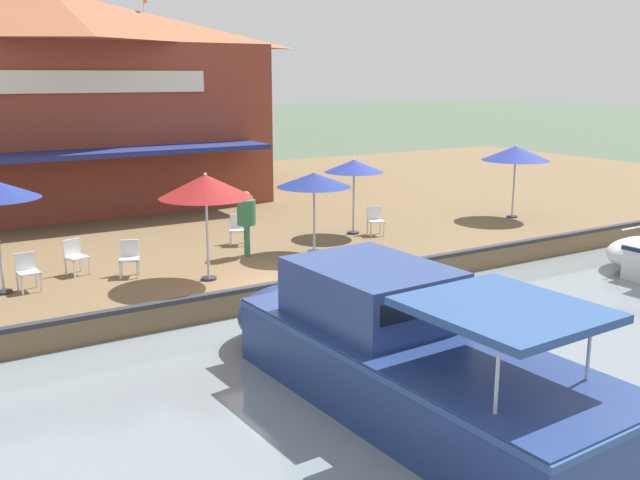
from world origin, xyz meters
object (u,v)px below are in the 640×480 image
waterfront_restaurant (58,98)px  patio_umbrella_near_quay_edge (516,153)px  patio_umbrella_back_row (314,180)px  cafe_chair_back_row_seat (375,219)px  cafe_chair_mid_patio (75,255)px  person_mid_patio (246,215)px  tree_behind_restaurant (227,77)px  patio_umbrella_mid_patio_left (354,166)px  cafe_chair_beside_entrance (238,228)px  cafe_chair_facing_river (27,270)px  patio_umbrella_by_entrance (206,186)px  cafe_chair_far_corner_seat (129,256)px  motorboat_distant_upstream (385,347)px

waterfront_restaurant → patio_umbrella_near_quay_edge: 16.43m
patio_umbrella_back_row → cafe_chair_back_row_seat: 3.28m
patio_umbrella_back_row → cafe_chair_mid_patio: patio_umbrella_back_row is taller
person_mid_patio → tree_behind_restaurant: bearing=157.0°
patio_umbrella_mid_patio_left → cafe_chair_beside_entrance: patio_umbrella_mid_patio_left is taller
patio_umbrella_back_row → cafe_chair_mid_patio: 6.32m
patio_umbrella_near_quay_edge → cafe_chair_mid_patio: patio_umbrella_near_quay_edge is taller
waterfront_restaurant → cafe_chair_facing_river: size_ratio=16.78×
patio_umbrella_by_entrance → cafe_chair_back_row_seat: patio_umbrella_by_entrance is taller
waterfront_restaurant → tree_behind_restaurant: 8.93m
waterfront_restaurant → cafe_chair_far_corner_seat: waterfront_restaurant is taller
patio_umbrella_near_quay_edge → person_mid_patio: bearing=-89.6°
patio_umbrella_by_entrance → cafe_chair_mid_patio: 3.75m
patio_umbrella_by_entrance → cafe_chair_facing_river: 4.36m
tree_behind_restaurant → waterfront_restaurant: bearing=-68.3°
patio_umbrella_by_entrance → patio_umbrella_back_row: (-0.94, 3.47, -0.24)m
patio_umbrella_by_entrance → tree_behind_restaurant: (-15.79, 7.81, 2.41)m
waterfront_restaurant → person_mid_patio: bearing=11.6°
cafe_chair_far_corner_seat → person_mid_patio: 3.31m
patio_umbrella_back_row → cafe_chair_facing_river: 7.41m
motorboat_distant_upstream → person_mid_patio: bearing=170.9°
cafe_chair_back_row_seat → motorboat_distant_upstream: size_ratio=0.10×
person_mid_patio → patio_umbrella_back_row: bearing=69.2°
patio_umbrella_mid_patio_left → cafe_chair_far_corner_seat: size_ratio=2.69×
waterfront_restaurant → motorboat_distant_upstream: 19.06m
motorboat_distant_upstream → cafe_chair_mid_patio: bearing=-159.8°
cafe_chair_beside_entrance → cafe_chair_far_corner_seat: bearing=-65.9°
cafe_chair_beside_entrance → tree_behind_restaurant: bearing=156.2°
patio_umbrella_near_quay_edge → person_mid_patio: patio_umbrella_near_quay_edge is taller
patio_umbrella_mid_patio_left → patio_umbrella_by_entrance: bearing=-67.6°
motorboat_distant_upstream → waterfront_restaurant: bearing=-177.0°
patio_umbrella_back_row → motorboat_distant_upstream: 7.91m
patio_umbrella_by_entrance → person_mid_patio: size_ratio=1.45×
cafe_chair_back_row_seat → patio_umbrella_by_entrance: bearing=-72.9°
patio_umbrella_mid_patio_left → cafe_chair_beside_entrance: bearing=-99.3°
patio_umbrella_near_quay_edge → patio_umbrella_by_entrance: bearing=-82.0°
cafe_chair_back_row_seat → tree_behind_restaurant: tree_behind_restaurant is taller
cafe_chair_back_row_seat → patio_umbrella_back_row: bearing=-70.4°
waterfront_restaurant → patio_umbrella_near_quay_edge: size_ratio=5.81×
cafe_chair_beside_entrance → cafe_chair_back_row_seat: size_ratio=1.00×
cafe_chair_facing_river → patio_umbrella_near_quay_edge: bearing=91.2°
patio_umbrella_by_entrance → person_mid_patio: 2.63m
cafe_chair_beside_entrance → cafe_chair_mid_patio: (0.81, -4.70, 0.00)m
patio_umbrella_near_quay_edge → cafe_chair_beside_entrance: size_ratio=2.89×
waterfront_restaurant → tree_behind_restaurant: waterfront_restaurant is taller
patio_umbrella_mid_patio_left → cafe_chair_far_corner_seat: bearing=-81.8°
cafe_chair_beside_entrance → motorboat_distant_upstream: (9.15, -1.63, -0.20)m
person_mid_patio → cafe_chair_facing_river: bearing=-87.2°
waterfront_restaurant → person_mid_patio: size_ratio=8.19×
cafe_chair_far_corner_seat → cafe_chair_facing_river: 2.31m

